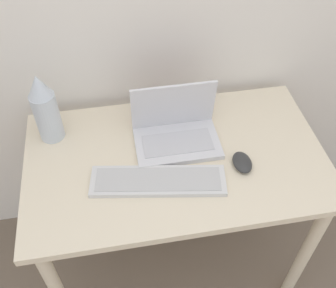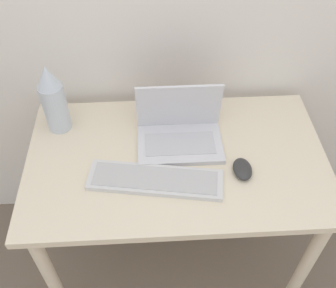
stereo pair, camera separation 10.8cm
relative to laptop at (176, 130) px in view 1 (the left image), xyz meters
name	(u,v)px [view 1 (the left image)]	position (x,y,z in m)	size (l,w,h in m)	color
desk	(176,175)	(-0.02, -0.09, -0.16)	(1.11, 0.65, 0.76)	beige
laptop	(176,130)	(0.00, 0.00, 0.00)	(0.32, 0.21, 0.23)	silver
keyboard	(158,181)	(-0.10, -0.20, -0.04)	(0.48, 0.20, 0.02)	silver
mouse	(242,162)	(0.21, -0.17, -0.03)	(0.07, 0.10, 0.03)	#2D2D2D
vase	(45,108)	(-0.46, 0.10, 0.09)	(0.09, 0.09, 0.29)	silver
mp3_player	(164,156)	(-0.06, -0.08, -0.05)	(0.04, 0.05, 0.01)	red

